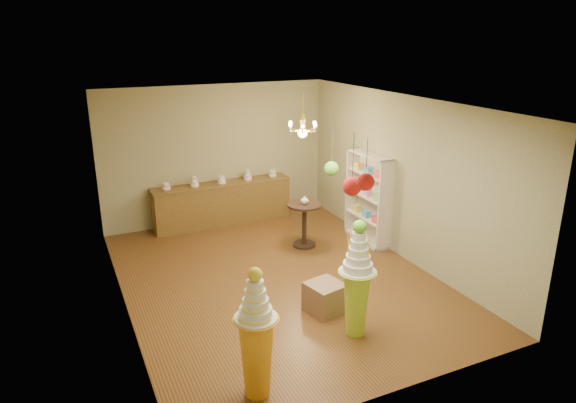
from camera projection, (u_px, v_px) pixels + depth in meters
name	position (u px, v px, depth m)	size (l,w,h in m)	color
floor	(277.00, 278.00, 8.83)	(6.50, 6.50, 0.00)	#543317
ceiling	(276.00, 103.00, 7.88)	(6.50, 6.50, 0.00)	white
wall_back	(217.00, 154.00, 11.15)	(5.00, 0.04, 3.00)	gray
wall_front	(397.00, 279.00, 5.56)	(5.00, 0.04, 3.00)	gray
wall_left	(117.00, 218.00, 7.35)	(0.04, 6.50, 3.00)	gray
wall_right	(402.00, 178.00, 9.35)	(0.04, 6.50, 3.00)	gray
pedestal_green	(357.00, 288.00, 7.01)	(0.50, 0.50, 1.70)	#9BC42B
pedestal_orange	(256.00, 345.00, 5.83)	(0.65, 0.65, 1.63)	orange
burlap_riser	(325.00, 298.00, 7.73)	(0.51, 0.51, 0.46)	olive
sideboard	(223.00, 203.00, 11.23)	(3.04, 0.54, 1.16)	brown
shelving_unit	(369.00, 198.00, 10.17)	(0.33, 1.20, 1.80)	beige
round_table	(304.00, 219.00, 10.01)	(0.90, 0.90, 0.87)	black
vase	(305.00, 200.00, 9.88)	(0.16, 0.16, 0.17)	beige
pom_red_left	(352.00, 186.00, 5.80)	(0.22, 0.22, 0.73)	#42382F
pom_green_mid	(331.00, 168.00, 7.15)	(0.21, 0.21, 0.88)	#42382F
pom_red_right	(366.00, 182.00, 5.45)	(0.19, 0.19, 0.57)	#42382F
chandelier	(303.00, 130.00, 9.50)	(0.64, 0.64, 0.85)	#EFD154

